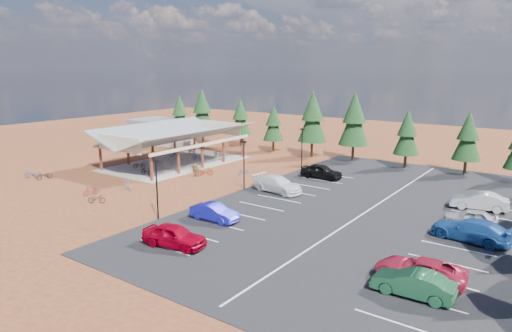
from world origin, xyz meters
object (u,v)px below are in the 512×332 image
object	(u,v)px
trash_bin_1	(195,169)
trash_bin_0	(197,172)
bike_7	(218,153)
bike_12	(97,199)
lamp_post_0	(157,185)
bike_6	(197,157)
outbuilding	(164,131)
bike_15	(205,171)
bike_3	(192,150)
bike_0	(139,165)
bike_1	(148,162)
bike_pavilion	(176,135)
car_1	(215,212)
bike_5	(166,165)
bike_2	(175,154)
bike_16	(196,167)
bike_14	(243,172)
car_0	(174,236)
bike_13	(128,185)
car_9	(479,201)
car_7	(471,230)
car_4	(321,171)
bike_8	(44,175)
car_5	(413,283)
bike_4	(146,171)
car_8	(470,217)
lamp_post_2	(302,146)
bike_11	(91,191)
bike_10	(31,174)
car_3	(278,184)
car_6	(420,270)

from	to	relation	value
trash_bin_1	trash_bin_0	bearing A→B (deg)	-40.42
bike_7	bike_12	world-z (taller)	bike_7
lamp_post_0	bike_6	world-z (taller)	lamp_post_0
outbuilding	bike_15	bearing A→B (deg)	-32.47
bike_7	bike_12	xyz separation A→B (m)	(5.36, -24.02, -0.13)
bike_3	bike_7	xyz separation A→B (m)	(4.32, 0.92, -0.09)
bike_0	bike_1	size ratio (longest dim) A/B	0.94
bike_pavilion	car_1	xyz separation A→B (m)	(19.09, -14.48, -3.07)
lamp_post_0	bike_5	xyz separation A→B (m)	(-13.35, 13.54, -2.37)
bike_2	bike_12	size ratio (longest dim) A/B	1.17
bike_pavilion	bike_16	distance (m)	6.00
trash_bin_1	bike_16	bearing A→B (deg)	129.14
bike_0	bike_6	size ratio (longest dim) A/B	0.96
bike_1	bike_6	bearing A→B (deg)	-27.13
bike_6	bike_2	bearing A→B (deg)	96.35
bike_14	car_0	xyz separation A→B (m)	(9.45, -20.49, 0.44)
trash_bin_1	car_1	world-z (taller)	car_1
bike_13	bike_14	size ratio (longest dim) A/B	1.09
car_9	car_7	bearing A→B (deg)	-3.38
bike_5	car_4	size ratio (longest dim) A/B	0.35
trash_bin_1	bike_3	distance (m)	11.67
bike_8	bike_12	bearing A→B (deg)	0.25
bike_3	car_5	size ratio (longest dim) A/B	0.41
bike_3	bike_14	size ratio (longest dim) A/B	1.17
bike_4	bike_15	size ratio (longest dim) A/B	1.04
bike_0	car_7	xyz separation A→B (m)	(38.83, -1.76, 0.32)
bike_pavilion	car_7	world-z (taller)	bike_pavilion
bike_4	bike_15	distance (m)	6.94
bike_2	bike_4	distance (m)	10.55
car_8	bike_3	bearing A→B (deg)	-112.12
bike_0	bike_14	world-z (taller)	bike_0
lamp_post_0	trash_bin_0	xyz separation A→B (m)	(-8.02, 13.45, -2.53)
lamp_post_2	trash_bin_0	world-z (taller)	lamp_post_2
bike_4	bike_13	size ratio (longest dim) A/B	1.08
bike_11	car_8	distance (m)	35.04
bike_10	car_3	bearing A→B (deg)	88.29
bike_11	bike_15	bearing A→B (deg)	83.57
outbuilding	car_5	bearing A→B (deg)	-29.65
bike_11	car_0	bearing A→B (deg)	-6.79
trash_bin_0	car_9	world-z (taller)	car_9
car_0	car_1	world-z (taller)	car_0
lamp_post_0	bike_6	size ratio (longest dim) A/B	2.88
car_7	car_6	bearing A→B (deg)	0.69
bike_15	bike_6	bearing A→B (deg)	14.32
bike_4	car_9	world-z (taller)	car_9
bike_0	bike_3	distance (m)	11.20
bike_10	car_3	distance (m)	28.76
bike_3	bike_8	size ratio (longest dim) A/B	1.03
bike_3	bike_13	world-z (taller)	bike_3
bike_13	car_0	world-z (taller)	car_0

